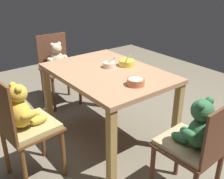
% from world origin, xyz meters
% --- Properties ---
extents(ground_plane, '(5.20, 5.20, 0.04)m').
position_xyz_m(ground_plane, '(0.00, 0.00, -0.02)').
color(ground_plane, '#736A57').
extents(dining_table, '(1.17, 0.83, 0.72)m').
position_xyz_m(dining_table, '(0.00, 0.00, 0.62)').
color(dining_table, tan).
rests_on(dining_table, ground_plane).
extents(teddy_chair_near_left, '(0.40, 0.43, 0.85)m').
position_xyz_m(teddy_chair_near_left, '(-1.02, -0.00, 0.52)').
color(teddy_chair_near_left, brown).
rests_on(teddy_chair_near_left, ground_plane).
extents(teddy_chair_near_front, '(0.43, 0.43, 0.90)m').
position_xyz_m(teddy_chair_near_front, '(0.07, -0.84, 0.55)').
color(teddy_chair_near_front, brown).
rests_on(teddy_chair_near_front, ground_plane).
extents(teddy_chair_near_right, '(0.43, 0.39, 0.84)m').
position_xyz_m(teddy_chair_near_right, '(1.01, -0.03, 0.55)').
color(teddy_chair_near_right, brown).
rests_on(teddy_chair_near_right, ground_plane).
extents(porridge_bowl_cream_center, '(0.12, 0.12, 0.11)m').
position_xyz_m(porridge_bowl_cream_center, '(-0.07, 0.07, 0.74)').
color(porridge_bowl_cream_center, beige).
rests_on(porridge_bowl_cream_center, dining_table).
extents(porridge_bowl_yellow_far_center, '(0.16, 0.15, 0.13)m').
position_xyz_m(porridge_bowl_yellow_far_center, '(-0.01, 0.24, 0.75)').
color(porridge_bowl_yellow_far_center, gold).
rests_on(porridge_bowl_yellow_far_center, dining_table).
extents(porridge_bowl_terracotta_near_right, '(0.15, 0.15, 0.05)m').
position_xyz_m(porridge_bowl_terracotta_near_right, '(0.40, -0.02, 0.75)').
color(porridge_bowl_terracotta_near_right, '#BF6B47').
rests_on(porridge_bowl_terracotta_near_right, dining_table).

